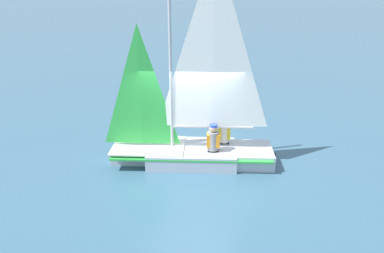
{
  "coord_description": "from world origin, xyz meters",
  "views": [
    {
      "loc": [
        -8.49,
        -3.59,
        4.65
      ],
      "look_at": [
        0.0,
        0.0,
        1.02
      ],
      "focal_mm": 35.0,
      "sensor_mm": 36.0,
      "label": 1
    }
  ],
  "objects": [
    {
      "name": "ground_plane",
      "position": [
        0.0,
        0.0,
        0.0
      ],
      "size": [
        260.0,
        260.0,
        0.0
      ],
      "primitive_type": "plane",
      "color": "#38607A"
    },
    {
      "name": "sailor_crew",
      "position": [
        0.62,
        -0.69,
        0.62
      ],
      "size": [
        0.39,
        0.41,
        1.16
      ],
      "rotation": [
        0.0,
        0.0,
        1.93
      ],
      "color": "black",
      "rests_on": "ground_plane"
    },
    {
      "name": "sailor_helm",
      "position": [
        0.01,
        -0.6,
        0.63
      ],
      "size": [
        0.39,
        0.41,
        1.16
      ],
      "rotation": [
        0.0,
        0.0,
        1.93
      ],
      "color": "black",
      "rests_on": "ground_plane"
    },
    {
      "name": "sailboat_main",
      "position": [
        0.01,
        -0.03,
        0.79
      ],
      "size": [
        2.81,
        4.48,
        5.55
      ],
      "rotation": [
        0.0,
        0.0,
        1.93
      ],
      "color": "#B2BCCC",
      "rests_on": "ground_plane"
    }
  ]
}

